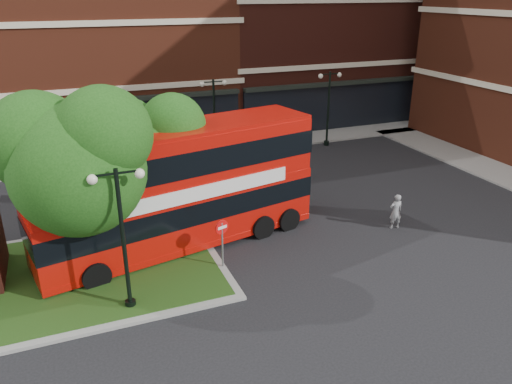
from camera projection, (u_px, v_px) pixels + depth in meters
name	position (u px, v px, depth m)	size (l,w,h in m)	color
ground	(282.00, 279.00, 18.56)	(120.00, 120.00, 0.00)	black
pavement_far	(177.00, 152.00, 32.73)	(44.00, 3.00, 0.12)	slate
terrace_far_left	(30.00, 37.00, 33.82)	(26.00, 12.00, 14.00)	maroon
terrace_far_right	(317.00, 15.00, 41.00)	(18.00, 12.00, 16.00)	#471911
traffic_island	(50.00, 280.00, 18.37)	(12.60, 7.60, 0.15)	gray
tree_island_west	(73.00, 157.00, 16.71)	(5.40, 4.71, 7.21)	#2D2116
tree_island_east	(151.00, 143.00, 20.09)	(4.46, 3.90, 6.29)	#2D2116
lamp_island	(123.00, 233.00, 15.78)	(1.72, 0.36, 5.00)	black
lamp_far_left	(214.00, 115.00, 30.66)	(1.72, 0.36, 5.00)	black
lamp_far_right	(328.00, 105.00, 33.40)	(1.72, 0.36, 5.00)	black
bus	(177.00, 180.00, 19.94)	(11.91, 4.96, 4.44)	#AE0D06
woman	(396.00, 211.00, 22.20)	(0.60, 0.39, 1.63)	gray
car_silver	(149.00, 156.00, 30.02)	(1.62, 4.03, 1.37)	silver
car_white	(230.00, 145.00, 32.20)	(1.42, 4.06, 1.34)	silver
no_entry_sign	(222.00, 235.00, 18.68)	(0.55, 0.23, 2.06)	slate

